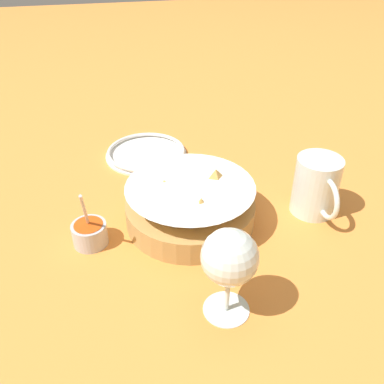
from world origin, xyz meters
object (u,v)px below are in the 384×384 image
object	(u,v)px
wine_glass	(230,260)
food_basket	(192,205)
sauce_cup	(90,233)
beer_mug	(316,188)
side_plate	(146,153)

from	to	relation	value
wine_glass	food_basket	bearing A→B (deg)	-178.17
sauce_cup	wine_glass	distance (m)	0.27
beer_mug	side_plate	bearing A→B (deg)	-133.73
sauce_cup	wine_glass	world-z (taller)	wine_glass
food_basket	sauce_cup	distance (m)	0.18
food_basket	beer_mug	bearing A→B (deg)	86.40
wine_glass	side_plate	world-z (taller)	wine_glass
food_basket	side_plate	distance (m)	0.26
wine_glass	side_plate	size ratio (longest dim) A/B	0.77
sauce_cup	side_plate	size ratio (longest dim) A/B	0.70
food_basket	side_plate	bearing A→B (deg)	-167.89
food_basket	wine_glass	xyz separation A→B (m)	(0.21, 0.01, 0.06)
wine_glass	beer_mug	bearing A→B (deg)	131.59
sauce_cup	side_plate	world-z (taller)	sauce_cup
food_basket	wine_glass	size ratio (longest dim) A/B	1.63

